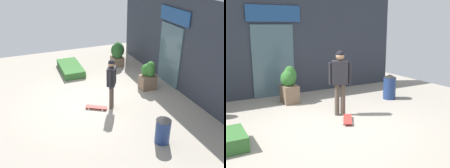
{
  "view_description": "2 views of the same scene",
  "coord_description": "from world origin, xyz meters",
  "views": [
    {
      "loc": [
        7.59,
        -2.26,
        4.66
      ],
      "look_at": [
        0.54,
        0.53,
        0.87
      ],
      "focal_mm": 40.5,
      "sensor_mm": 36.0,
      "label": 1
    },
    {
      "loc": [
        -2.9,
        -5.55,
        2.41
      ],
      "look_at": [
        0.54,
        0.53,
        0.87
      ],
      "focal_mm": 43.09,
      "sensor_mm": 36.0,
      "label": 2
    }
  ],
  "objects": [
    {
      "name": "skateboard",
      "position": [
        0.5,
        -0.04,
        0.06
      ],
      "size": [
        0.56,
        0.74,
        0.08
      ],
      "rotation": [
        0.0,
        0.0,
        -2.12
      ],
      "color": "red",
      "rests_on": "ground_plane"
    },
    {
      "name": "planter_box_right",
      "position": [
        -2.92,
        2.17,
        0.64
      ],
      "size": [
        0.72,
        0.64,
        1.18
      ],
      "color": "brown",
      "rests_on": "ground_plane"
    },
    {
      "name": "trash_bin",
      "position": [
        2.84,
        1.13,
        0.41
      ],
      "size": [
        0.42,
        0.42,
        0.82
      ],
      "color": "navy",
      "rests_on": "ground_plane"
    },
    {
      "name": "planter_box_left",
      "position": [
        -0.19,
        2.33,
        0.58
      ],
      "size": [
        0.53,
        0.6,
        1.16
      ],
      "color": "brown",
      "rests_on": "ground_plane"
    },
    {
      "name": "skateboarder",
      "position": [
        0.58,
        0.49,
        1.08
      ],
      "size": [
        0.53,
        0.44,
        1.76
      ],
      "rotation": [
        0.0,
        0.0,
        -2.1
      ],
      "color": "#4C4238",
      "rests_on": "ground_plane"
    },
    {
      "name": "hedge_ledge",
      "position": [
        -2.99,
        -0.11,
        0.15
      ],
      "size": [
        1.93,
        0.9,
        0.3
      ],
      "primitive_type": "cube",
      "color": "#33662D",
      "rests_on": "ground_plane"
    },
    {
      "name": "building_facade",
      "position": [
        -0.01,
        3.48,
        1.77
      ],
      "size": [
        8.99,
        0.31,
        3.55
      ],
      "color": "#2D333D",
      "rests_on": "ground_plane"
    },
    {
      "name": "ground_plane",
      "position": [
        0.0,
        0.0,
        0.0
      ],
      "size": [
        12.0,
        12.0,
        0.0
      ],
      "primitive_type": "plane",
      "color": "gray"
    }
  ]
}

